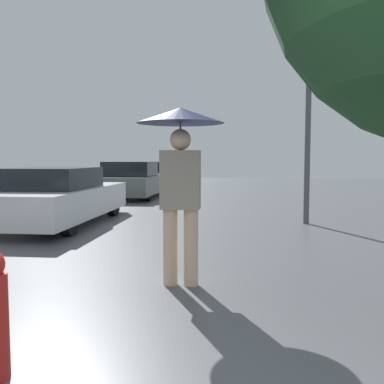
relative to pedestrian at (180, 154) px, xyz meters
The scene contains 5 objects.
pedestrian is the anchor object (origin of this frame).
parked_car_second 5.22m from the pedestrian, 128.17° to the left, with size 1.85×4.37×1.18m.
parked_car_third 10.76m from the pedestrian, 106.73° to the left, with size 1.86×4.09×1.27m.
parked_car_farthest 16.62m from the pedestrian, 100.72° to the left, with size 1.64×4.58×1.22m.
street_lamp 5.28m from the pedestrian, 66.12° to the left, with size 0.35×0.35×4.20m.
Camera 1 is at (0.47, -1.25, 1.36)m, focal length 40.00 mm.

